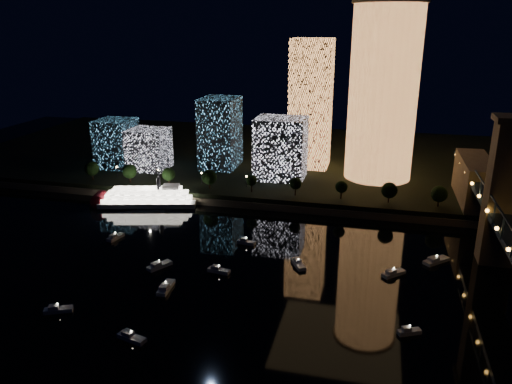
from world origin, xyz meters
TOP-DOWN VIEW (x-y plane):
  - ground at (0.00, 0.00)m, footprint 520.00×520.00m
  - far_bank at (0.00, 160.00)m, footprint 420.00×160.00m
  - seawall at (0.00, 82.00)m, footprint 420.00×6.00m
  - tower_cylindrical at (24.54, 125.71)m, footprint 34.00×34.00m
  - tower_rectangular at (-11.19, 138.66)m, footprint 20.58×20.58m
  - midrise_blocks at (-62.10, 117.52)m, footprint 108.88×34.29m
  - riverboat at (-76.06, 72.54)m, footprint 46.80×19.98m
  - motorboats at (-14.40, 18.67)m, footprint 122.59×71.74m
  - esplanade_trees at (-34.16, 88.00)m, footprint 166.90×6.98m
  - street_lamps at (-34.00, 94.00)m, footprint 132.70×0.70m

SIDE VIEW (x-z plane):
  - ground at x=0.00m, z-range 0.00..0.00m
  - motorboats at x=-14.40m, z-range -0.58..2.20m
  - seawall at x=0.00m, z-range 0.00..3.00m
  - far_bank at x=0.00m, z-range 0.00..5.00m
  - riverboat at x=-76.06m, z-range -3.37..10.48m
  - street_lamps at x=-34.00m, z-range 6.20..11.85m
  - esplanade_trees at x=-34.16m, z-range 5.98..14.97m
  - midrise_blocks at x=-62.10m, z-range 1.56..37.83m
  - tower_rectangular at x=-11.19m, z-range 5.00..70.49m
  - tower_cylindrical at x=24.54m, z-range 5.13..88.02m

